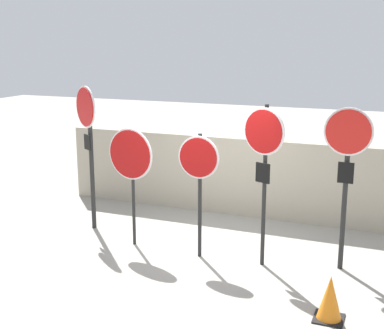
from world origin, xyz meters
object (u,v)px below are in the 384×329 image
(stop_sign_0, at_px, (88,130))
(traffic_cone_0, at_px, (330,298))
(stop_sign_2, at_px, (199,168))
(stop_sign_4, at_px, (347,158))
(stop_sign_1, at_px, (131,160))
(stop_sign_3, at_px, (264,150))

(stop_sign_0, bearing_deg, traffic_cone_0, 11.83)
(stop_sign_0, bearing_deg, stop_sign_2, 20.14)
(stop_sign_0, relative_size, stop_sign_2, 1.31)
(stop_sign_2, height_order, stop_sign_4, stop_sign_4)
(stop_sign_1, xyz_separation_m, stop_sign_2, (1.25, -0.06, -0.02))
(stop_sign_2, relative_size, traffic_cone_0, 3.44)
(traffic_cone_0, bearing_deg, stop_sign_4, 92.26)
(stop_sign_0, distance_m, stop_sign_4, 4.57)
(stop_sign_4, height_order, traffic_cone_0, stop_sign_4)
(stop_sign_0, distance_m, traffic_cone_0, 5.20)
(traffic_cone_0, bearing_deg, stop_sign_3, 133.59)
(stop_sign_3, bearing_deg, stop_sign_2, -156.01)
(stop_sign_0, height_order, stop_sign_3, stop_sign_0)
(stop_sign_1, height_order, stop_sign_2, stop_sign_1)
(traffic_cone_0, bearing_deg, stop_sign_1, 159.65)
(stop_sign_0, distance_m, stop_sign_2, 2.45)
(stop_sign_0, xyz_separation_m, stop_sign_2, (2.37, -0.53, -0.38))
(stop_sign_2, xyz_separation_m, stop_sign_4, (2.20, 0.37, 0.28))
(stop_sign_2, bearing_deg, traffic_cone_0, -27.16)
(stop_sign_0, xyz_separation_m, stop_sign_4, (4.57, -0.15, -0.10))
(stop_sign_3, height_order, traffic_cone_0, stop_sign_3)
(stop_sign_0, bearing_deg, stop_sign_1, 10.14)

